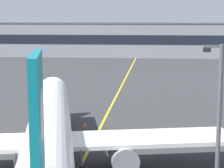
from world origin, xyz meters
The scene contains 5 objects.
taxiway_centreline centered at (0.00, 30.00, 0.00)m, with size 0.30×180.00×0.01m, color yellow.
airliner_foreground centered at (-2.45, 14.98, 3.37)m, with size 32.30×41.17×11.65m.
apron_lamp_post centered at (10.19, 7.63, 6.08)m, with size 2.24×0.90×11.57m.
safety_cone_by_nose_gear centered at (-1.89, 30.72, 0.26)m, with size 0.44×0.44×0.55m.
terminal_building centered at (-7.72, 118.21, 5.43)m, with size 126.43×12.40×10.85m.
Camera 1 is at (5.88, -18.94, 13.37)m, focal length 69.00 mm.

